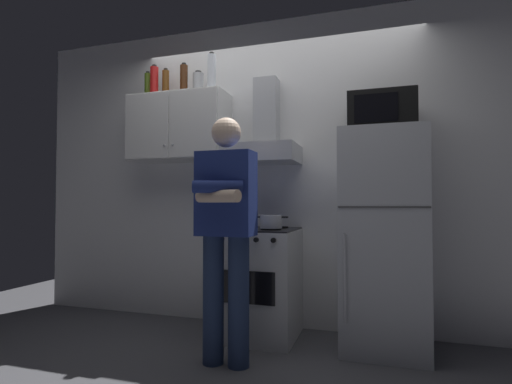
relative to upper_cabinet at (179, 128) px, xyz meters
The scene contains 15 objects.
ground_plane 1.98m from the upper_cabinet, 23.77° to the right, with size 7.00×7.00×0.00m, color #4C4C51.
back_wall_tiled 0.97m from the upper_cabinet, 14.86° to the left, with size 4.80×0.10×2.70m, color white.
upper_cabinet is the anchor object (origin of this frame).
stove_oven 1.55m from the upper_cabinet, ahead, with size 0.60×0.62×0.87m.
range_hood 0.81m from the upper_cabinet, ahead, with size 0.60×0.44×0.75m.
refrigerator 2.00m from the upper_cabinet, ahead, with size 0.60×0.62×1.60m.
microwave 1.75m from the upper_cabinet, ahead, with size 0.48×0.37×0.28m.
person_standing 1.35m from the upper_cabinet, 44.26° to the right, with size 0.38×0.33×1.64m.
cooking_pot 1.27m from the upper_cabinet, 14.73° to the right, with size 0.27×0.17×0.10m.
bottle_beer_brown 0.45m from the upper_cabinet, behind, with size 0.06×0.06×0.26m.
bottle_vodka_clear 0.57m from the upper_cabinet, ahead, with size 0.08×0.08×0.34m.
bottle_rum_dark 0.44m from the upper_cabinet, ahead, with size 0.07×0.07×0.29m.
bottle_canister_steel 0.44m from the upper_cabinet, 14.49° to the left, with size 0.10×0.10×0.22m.
bottle_soda_red 0.50m from the upper_cabinet, behind, with size 0.08×0.08×0.29m.
bottle_olive_oil 0.54m from the upper_cabinet, behind, with size 0.06×0.06×0.25m.
Camera 1 is at (0.87, -2.79, 1.06)m, focal length 27.52 mm.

